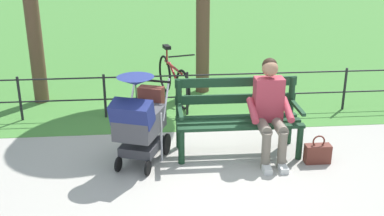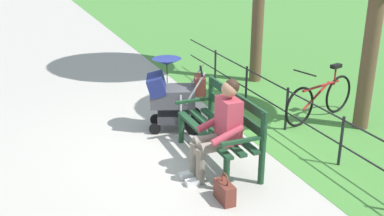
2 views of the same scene
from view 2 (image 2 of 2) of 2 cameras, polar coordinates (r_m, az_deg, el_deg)
ground_plane at (r=6.89m, az=0.84°, el=-4.58°), size 60.00×60.00×0.00m
park_bench at (r=6.27m, az=3.81°, el=-2.01°), size 1.60×0.61×0.96m
person_on_bench at (r=5.82m, az=3.48°, el=-2.26°), size 0.53×0.74×1.28m
stroller at (r=7.23m, az=-2.42°, el=1.75°), size 0.76×0.99×1.15m
handbag at (r=5.52m, az=3.98°, el=-10.08°), size 0.32×0.14×0.37m
park_fence at (r=7.19m, az=12.65°, el=-0.33°), size 7.69×0.04×0.70m
bicycle at (r=7.99m, az=15.28°, el=1.16°), size 0.56×1.61×0.89m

